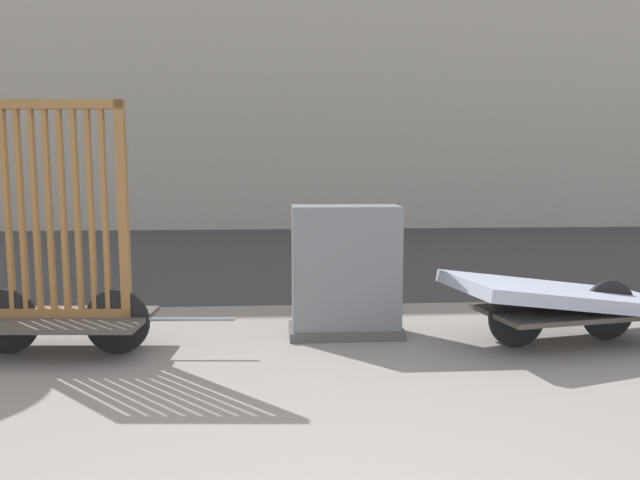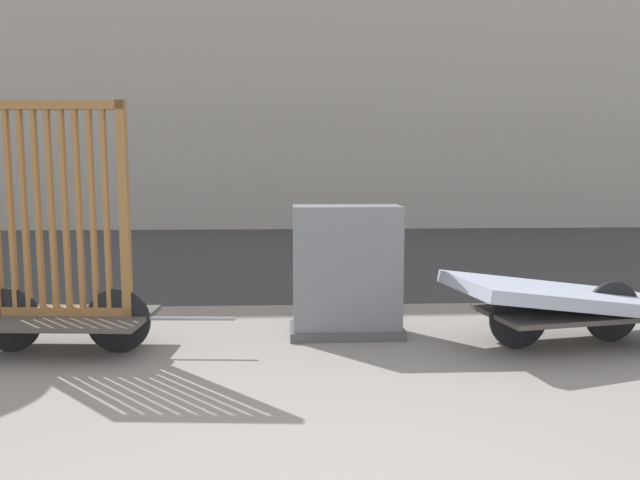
% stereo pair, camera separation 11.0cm
% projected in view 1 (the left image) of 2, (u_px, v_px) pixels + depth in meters
% --- Properties ---
extents(road_strip, '(56.00, 8.04, 0.01)m').
position_uv_depth(road_strip, '(297.00, 253.00, 10.68)').
color(road_strip, '#38383A').
rests_on(road_strip, ground_plane).
extents(bike_cart_with_bedframe, '(2.07, 0.89, 1.98)m').
position_uv_depth(bike_cart_with_bedframe, '(60.00, 271.00, 4.88)').
color(bike_cart_with_bedframe, '#4C4742').
rests_on(bike_cart_with_bedframe, ground_plane).
extents(bike_cart_with_mattress, '(2.38, 1.26, 0.60)m').
position_uv_depth(bike_cart_with_mattress, '(565.00, 299.00, 5.21)').
color(bike_cart_with_mattress, '#4C4742').
rests_on(bike_cart_with_mattress, ground_plane).
extents(utility_cabinet, '(0.99, 0.49, 1.14)m').
position_uv_depth(utility_cabinet, '(345.00, 276.00, 5.44)').
color(utility_cabinet, '#4C4C4C').
rests_on(utility_cabinet, ground_plane).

